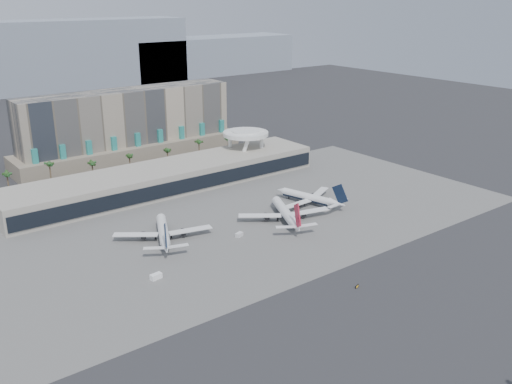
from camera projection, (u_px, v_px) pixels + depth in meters
ground at (311, 263)px, 214.30m from camera, size 900.00×900.00×0.00m
apron_pad at (228, 220)px, 255.53m from camera, size 260.00×130.00×0.06m
mountain_ridge at (15, 63)px, 572.80m from camera, size 680.00×60.00×70.00m
hotel at (129, 132)px, 345.25m from camera, size 140.00×30.00×42.00m
terminal at (167, 176)px, 294.50m from camera, size 170.00×32.50×14.50m
saucer_structure at (246, 136)px, 326.72m from camera, size 26.00×26.00×21.89m
palm_row at (148, 153)px, 323.56m from camera, size 157.80×2.80×13.10m
airliner_left at (163, 232)px, 233.65m from camera, size 38.05×39.14×14.55m
airliner_centre at (285, 213)px, 253.41m from camera, size 39.44×40.58×15.06m
airliner_right at (309, 197)px, 273.41m from camera, size 37.35×38.74×13.67m
service_vehicle_a at (156, 276)px, 202.32m from camera, size 4.42×2.57×2.05m
service_vehicle_b at (239, 235)px, 237.75m from camera, size 3.78×2.90×1.72m
taxiway_sign at (357, 286)px, 196.58m from camera, size 2.09×0.93×0.96m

